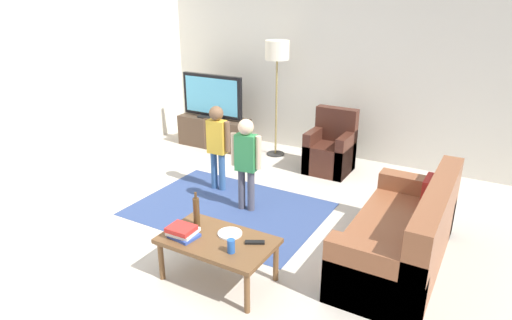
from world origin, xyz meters
TOP-DOWN VIEW (x-y plane):
  - ground at (0.00, 0.00)m, footprint 7.80×7.80m
  - wall_back at (0.00, 3.00)m, footprint 6.00×0.12m
  - wall_left at (-3.00, 0.00)m, footprint 0.12×6.00m
  - area_rug at (-0.30, 0.48)m, footprint 2.20×1.60m
  - tv_stand at (-1.79, 2.30)m, footprint 1.20×0.44m
  - tv at (-1.79, 2.28)m, footprint 1.10×0.28m
  - couch at (1.78, 0.34)m, footprint 0.80×1.80m
  - armchair at (0.29, 2.26)m, footprint 0.60×0.60m
  - floor_lamp at (-0.71, 2.45)m, footprint 0.36×0.36m
  - child_near_tv at (-0.75, 0.90)m, footprint 0.38×0.18m
  - child_center at (-0.12, 0.58)m, footprint 0.37×0.18m
  - coffee_table at (0.38, -0.73)m, footprint 1.00×0.60m
  - book_stack at (0.09, -0.85)m, footprint 0.27×0.24m
  - bottle at (0.08, -0.63)m, footprint 0.06×0.06m
  - tv_remote at (0.70, -0.63)m, footprint 0.17×0.12m
  - soda_can at (0.60, -0.85)m, footprint 0.07×0.07m
  - plate at (0.43, -0.61)m, footprint 0.22×0.22m

SIDE VIEW (x-z plane):
  - ground at x=0.00m, z-range 0.00..0.00m
  - area_rug at x=-0.30m, z-range 0.00..0.01m
  - tv_stand at x=-1.79m, z-range -0.01..0.49m
  - couch at x=1.78m, z-range -0.14..0.72m
  - armchair at x=0.29m, z-range -0.15..0.75m
  - coffee_table at x=0.38m, z-range 0.16..0.58m
  - plate at x=0.43m, z-range 0.42..0.44m
  - tv_remote at x=0.70m, z-range 0.42..0.44m
  - book_stack at x=0.09m, z-range 0.42..0.52m
  - soda_can at x=0.60m, z-range 0.42..0.54m
  - bottle at x=0.08m, z-range 0.40..0.73m
  - child_center at x=-0.12m, z-range 0.11..1.23m
  - child_near_tv at x=-0.75m, z-range 0.11..1.24m
  - tv at x=-1.79m, z-range 0.49..1.20m
  - wall_back at x=0.00m, z-range 0.00..2.70m
  - wall_left at x=-3.00m, z-range 0.00..2.70m
  - floor_lamp at x=-0.71m, z-range 0.65..2.43m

